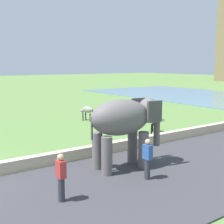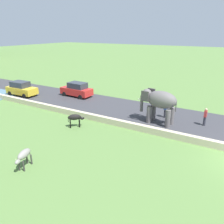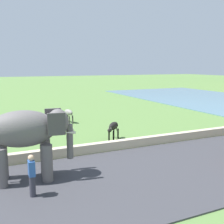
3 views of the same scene
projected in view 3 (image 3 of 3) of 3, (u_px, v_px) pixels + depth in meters
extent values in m
cube|color=beige|center=(198.00, 134.00, 17.76)|extent=(0.40, 110.00, 0.55)
cube|color=slate|center=(213.00, 99.00, 38.16)|extent=(36.00, 18.00, 0.08)
ellipsoid|color=#605B5B|center=(23.00, 129.00, 10.87)|extent=(1.68, 2.83, 1.50)
cylinder|color=#605B5B|center=(46.00, 157.00, 11.78)|extent=(0.44, 0.44, 1.60)
cylinder|color=#605B5B|center=(47.00, 164.00, 10.99)|extent=(0.44, 0.44, 1.60)
cylinder|color=#605B5B|center=(2.00, 162.00, 11.23)|extent=(0.44, 0.44, 1.60)
cylinder|color=#605B5B|center=(1.00, 169.00, 10.44)|extent=(0.44, 0.44, 1.60)
ellipsoid|color=#605B5B|center=(58.00, 122.00, 11.28)|extent=(1.09, 1.00, 1.10)
cube|color=#484444|center=(53.00, 119.00, 11.79)|extent=(0.19, 0.71, 0.90)
cube|color=#484444|center=(57.00, 124.00, 10.67)|extent=(0.19, 0.71, 0.90)
cylinder|color=#605B5B|center=(70.00, 141.00, 11.57)|extent=(0.28, 0.28, 1.50)
cone|color=silver|center=(67.00, 130.00, 11.68)|extent=(0.18, 0.57, 0.17)
cone|color=silver|center=(69.00, 133.00, 11.27)|extent=(0.18, 0.57, 0.17)
cylinder|color=#33333D|center=(33.00, 187.00, 9.75)|extent=(0.22, 0.22, 0.85)
cube|color=#2D569E|center=(32.00, 168.00, 9.63)|extent=(0.36, 0.22, 0.56)
sphere|color=tan|center=(31.00, 158.00, 9.56)|extent=(0.22, 0.22, 0.22)
ellipsoid|color=black|center=(114.00, 126.00, 17.44)|extent=(1.07, 1.11, 0.50)
cylinder|color=black|center=(113.00, 136.00, 17.13)|extent=(0.10, 0.10, 0.65)
cylinder|color=black|center=(109.00, 136.00, 17.25)|extent=(0.10, 0.10, 0.65)
cylinder|color=black|center=(118.00, 133.00, 17.83)|extent=(0.10, 0.10, 0.65)
cylinder|color=black|center=(114.00, 133.00, 17.94)|extent=(0.10, 0.10, 0.65)
ellipsoid|color=black|center=(110.00, 130.00, 16.89)|extent=(0.45, 0.46, 0.26)
cone|color=beige|center=(111.00, 128.00, 16.83)|extent=(0.04, 0.04, 0.12)
cone|color=beige|center=(108.00, 128.00, 16.90)|extent=(0.04, 0.04, 0.12)
cylinder|color=black|center=(117.00, 127.00, 17.96)|extent=(0.04, 0.04, 0.45)
ellipsoid|color=gray|center=(69.00, 112.00, 22.51)|extent=(1.18, 0.72, 0.50)
cylinder|color=#373533|center=(65.00, 119.00, 22.80)|extent=(0.10, 0.10, 0.65)
cylinder|color=#373533|center=(68.00, 118.00, 22.99)|extent=(0.10, 0.10, 0.65)
cylinder|color=#373533|center=(70.00, 120.00, 22.22)|extent=(0.10, 0.10, 0.65)
cylinder|color=#373533|center=(73.00, 120.00, 22.41)|extent=(0.10, 0.10, 0.65)
ellipsoid|color=gray|center=(65.00, 113.00, 23.01)|extent=(0.45, 0.34, 0.26)
cone|color=beige|center=(64.00, 111.00, 22.92)|extent=(0.04, 0.04, 0.12)
cone|color=beige|center=(66.00, 111.00, 23.04)|extent=(0.04, 0.04, 0.12)
cylinder|color=#373533|center=(72.00, 116.00, 22.13)|extent=(0.04, 0.04, 0.45)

